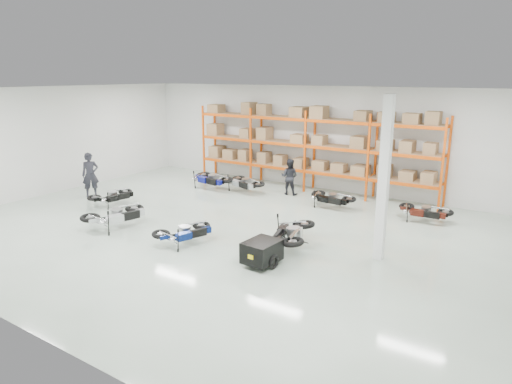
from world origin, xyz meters
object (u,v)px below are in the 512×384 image
Objects in this scene: moto_back_b at (244,180)px; moto_touring_right at (291,229)px; moto_back_c at (331,195)px; moto_blue_centre at (185,229)px; moto_back_d at (424,208)px; moto_back_a at (211,176)px; moto_silver_left at (116,212)px; person_back at (289,177)px; trailer at (262,252)px; person_left at (90,175)px; moto_black_far_left at (113,193)px.

moto_touring_right is at bearing -113.70° from moto_back_b.
moto_blue_centre is at bearing 167.94° from moto_back_c.
moto_back_b is at bearing 91.22° from moto_back_d.
moto_back_a is 1.18× the size of moto_back_d.
moto_silver_left is 5.93m from moto_touring_right.
person_back reaches higher than moto_touring_right.
person_left reaches higher than trailer.
moto_black_far_left is 8.46m from moto_back_c.
moto_black_far_left is 7.98m from moto_touring_right.
moto_back_a is 1.61m from moto_back_b.
moto_back_d is at bearing -70.18° from moto_back_b.
moto_back_b is 2.01m from person_back.
moto_back_b is 1.08× the size of moto_back_c.
moto_silver_left is 6.36m from moto_back_b.
person_back is at bearing -122.42° from moto_black_far_left.
moto_touring_right is 6.77m from moto_back_b.
moto_black_far_left is 8.15m from trailer.
moto_touring_right is 1.16× the size of trailer.
person_left reaches higher than moto_black_far_left.
moto_touring_right is at bearing -130.49° from moto_blue_centre.
person_left reaches higher than moto_back_b.
moto_back_b is (3.05, 4.57, 0.05)m from moto_black_far_left.
moto_back_d is (2.68, 4.67, -0.10)m from moto_touring_right.
moto_silver_left reaches higher than moto_back_a.
moto_blue_centre is 0.87× the size of moto_back_a.
trailer is (2.79, -0.06, -0.10)m from moto_blue_centre.
person_left is at bearing 4.20° from moto_blue_centre.
moto_blue_centre reaches higher than moto_back_c.
person_back is at bearing 104.29° from moto_touring_right.
moto_black_far_left is 0.86× the size of person_left.
person_back is (-0.27, 6.89, 0.27)m from moto_blue_centre.
moto_back_a is at bearing -37.11° from moto_blue_centre.
moto_silver_left reaches higher than moto_back_d.
moto_touring_right is 5.38m from moto_back_d.
moto_back_b is 1.13× the size of person_back.
moto_back_d is 1.03× the size of person_back.
moto_touring_right reaches higher than moto_back_b.
moto_touring_right is at bearing -169.94° from moto_black_far_left.
moto_back_b reaches higher than moto_blue_centre.
moto_back_c is at bearing 100.64° from trailer.
moto_touring_right is 1.20× the size of moto_back_d.
moto_blue_centre is 1.02× the size of moto_black_far_left.
moto_blue_centre is at bearing -141.28° from moto_back_b.
moto_back_a is at bearing -98.59° from moto_black_far_left.
person_back is at bearing -49.88° from moto_back_b.
person_left is at bearing 171.39° from trailer.
moto_back_d is (10.65, 4.59, -0.00)m from moto_black_far_left.
person_back reaches higher than trailer.
moto_black_far_left is 7.21m from person_back.
moto_touring_right is 6.16m from person_back.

